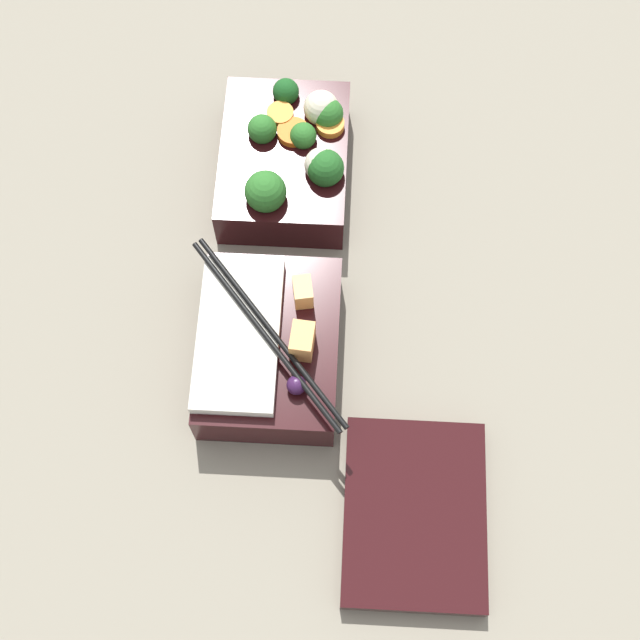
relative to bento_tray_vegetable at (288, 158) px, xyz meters
The scene contains 4 objects.
ground_plane 0.11m from the bento_tray_vegetable, ahead, with size 3.00×3.00×0.00m, color gray.
bento_tray_vegetable is the anchor object (origin of this frame).
bento_tray_rice 0.21m from the bento_tray_vegetable, ahead, with size 0.18×0.15×0.08m.
bento_lid 0.38m from the bento_tray_vegetable, 20.99° to the left, with size 0.17×0.13×0.02m, color black.
Camera 1 is at (0.40, 0.05, 0.80)m, focal length 50.00 mm.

